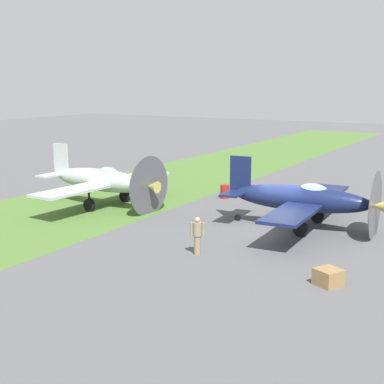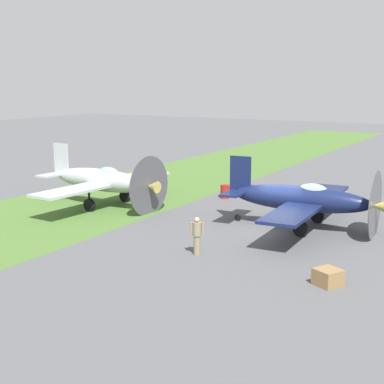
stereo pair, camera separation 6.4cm
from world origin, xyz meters
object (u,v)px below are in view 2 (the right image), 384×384
object	(u,v)px
airplane_lead	(303,199)
airplane_wingman	(103,180)
ground_crew_chief	(197,235)
fuel_drum	(225,192)
supply_crate	(328,277)

from	to	relation	value
airplane_lead	airplane_wingman	bearing A→B (deg)	-88.58
ground_crew_chief	fuel_drum	world-z (taller)	ground_crew_chief
airplane_lead	airplane_wingman	xyz separation A→B (m)	(0.94, -12.62, 0.02)
airplane_lead	supply_crate	distance (m)	8.57
fuel_drum	supply_crate	xyz separation A→B (m)	(12.59, 10.80, -0.13)
airplane_wingman	fuel_drum	xyz separation A→B (m)	(-5.89, 5.51, -1.16)
airplane_wingman	fuel_drum	size ratio (longest dim) A/B	12.00
airplane_lead	airplane_wingman	distance (m)	12.66
airplane_lead	airplane_wingman	size ratio (longest dim) A/B	0.99
airplane_lead	supply_crate	world-z (taller)	airplane_lead
fuel_drum	supply_crate	world-z (taller)	fuel_drum
airplane_wingman	ground_crew_chief	world-z (taller)	airplane_wingman
airplane_lead	fuel_drum	world-z (taller)	airplane_lead
airplane_lead	supply_crate	xyz separation A→B (m)	(7.63, 3.69, -1.27)
fuel_drum	airplane_wingman	bearing A→B (deg)	-43.10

